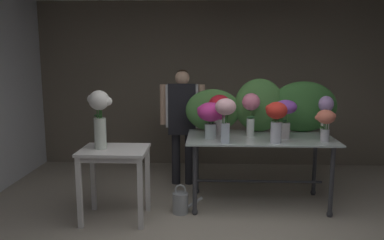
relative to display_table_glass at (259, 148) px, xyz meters
The scene contains 16 objects.
ground_plane 0.84m from the display_table_glass, 161.79° to the left, with size 7.75×7.75×0.00m, color #9E9384.
wall_back 1.97m from the display_table_glass, 103.73° to the left, with size 5.96×0.12×2.64m, color #706656.
display_table_glass is the anchor object (origin of this frame).
side_table_white 1.70m from the display_table_glass, 162.87° to the right, with size 0.72×0.57×0.80m.
florist 1.24m from the display_table_glass, 143.36° to the left, with size 0.62×0.24×1.60m.
foliage_backdrop 0.57m from the display_table_glass, 71.19° to the left, with size 1.90×0.29×0.67m.
vase_crimson_peonies 0.67m from the display_table_glass, 163.93° to the left, with size 0.34×0.27×0.48m.
vase_coral_carnations 0.82m from the display_table_glass, 18.03° to the right, with size 0.22×0.21×0.36m.
vase_rosy_tulips 0.49m from the display_table_glass, 165.59° to the left, with size 0.21×0.21×0.52m.
vase_lilac_roses 0.89m from the display_table_glass, ahead, with size 0.18×0.17×0.48m.
vase_scarlet_ranunculus 0.55m from the display_table_glass, 68.61° to the right, with size 0.24×0.23×0.46m.
vase_violet_lilies 0.52m from the display_table_glass, 13.45° to the right, with size 0.25×0.25×0.45m.
vase_blush_anemones 0.72m from the display_table_glass, 141.38° to the right, with size 0.23×0.23×0.50m.
vase_magenta_freesia 0.72m from the display_table_glass, 168.83° to the right, with size 0.33×0.31×0.42m.
vase_white_roses_tall 1.90m from the display_table_glass, 164.22° to the right, with size 0.27×0.22×0.63m.
watering_can 1.13m from the display_table_glass, 161.00° to the right, with size 0.35×0.18×0.34m.
Camera 1 is at (-0.17, -3.00, 1.80)m, focal length 36.17 mm.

